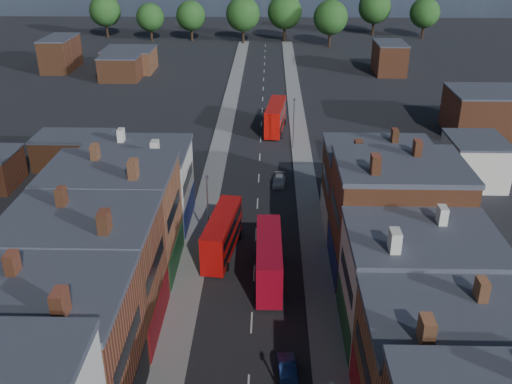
# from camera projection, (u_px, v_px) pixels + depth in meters

# --- Properties ---
(pavement_west) EXTENTS (3.00, 200.00, 0.12)m
(pavement_west) POSITION_uv_depth(u_px,v_px,m) (214.00, 172.00, 81.92)
(pavement_west) COLOR gray
(pavement_west) RESTS_ON ground
(pavement_east) EXTENTS (3.00, 200.00, 0.12)m
(pavement_east) POSITION_uv_depth(u_px,v_px,m) (304.00, 173.00, 81.63)
(pavement_east) COLOR gray
(pavement_east) RESTS_ON ground
(lamp_post_2) EXTENTS (0.25, 0.70, 8.12)m
(lamp_post_2) POSITION_uv_depth(u_px,v_px,m) (208.00, 205.00, 61.83)
(lamp_post_2) COLOR slate
(lamp_post_2) RESTS_ON ground
(lamp_post_3) EXTENTS (0.25, 0.70, 8.12)m
(lamp_post_3) POSITION_uv_depth(u_px,v_px,m) (294.00, 120.00, 88.71)
(lamp_post_3) COLOR slate
(lamp_post_3) RESTS_ON ground
(bus_0) EXTENTS (3.75, 10.63, 4.49)m
(bus_0) POSITION_uv_depth(u_px,v_px,m) (222.00, 234.00, 60.80)
(bus_0) COLOR red
(bus_0) RESTS_ON ground
(bus_1) EXTENTS (2.84, 10.75, 4.63)m
(bus_1) POSITION_uv_depth(u_px,v_px,m) (269.00, 259.00, 56.09)
(bus_1) COLOR #B50A1F
(bus_1) RESTS_ON ground
(bus_2) EXTENTS (3.78, 11.41, 4.83)m
(bus_2) POSITION_uv_depth(u_px,v_px,m) (275.00, 117.00, 97.07)
(bus_2) COLOR #B50E07
(bus_2) RESTS_ON ground
(car_1) EXTENTS (1.71, 4.07, 1.31)m
(car_1) POSITION_uv_depth(u_px,v_px,m) (288.00, 372.00, 44.55)
(car_1) COLOR navy
(car_1) RESTS_ON ground
(car_2) EXTENTS (2.37, 4.28, 1.13)m
(car_2) POSITION_uv_depth(u_px,v_px,m) (230.00, 209.00, 70.16)
(car_2) COLOR black
(car_2) RESTS_ON ground
(car_3) EXTENTS (1.91, 4.14, 1.17)m
(car_3) POSITION_uv_depth(u_px,v_px,m) (279.00, 181.00, 77.83)
(car_3) COLOR silver
(car_3) RESTS_ON ground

